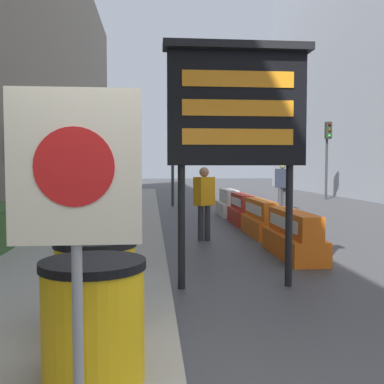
{
  "coord_description": "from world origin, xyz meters",
  "views": [
    {
      "loc": [
        -0.24,
        -2.64,
        1.65
      ],
      "look_at": [
        0.48,
        5.31,
        1.2
      ],
      "focal_mm": 42.0,
      "sensor_mm": 36.0,
      "label": 1
    }
  ],
  "objects_px": {
    "barrel_drum_middle": "(96,286)",
    "pedestrian_worker": "(204,197)",
    "jersey_barrier_orange_near": "(260,220)",
    "traffic_light_near_curb": "(173,145)",
    "traffic_cone_near": "(305,226)",
    "traffic_light_far_side": "(328,143)",
    "barrel_drum_foreground": "(93,320)",
    "jersey_barrier_red_striped": "(242,211)",
    "pedestrian_passerby": "(282,182)",
    "message_board": "(237,109)",
    "jersey_barrier_orange_far": "(293,237)",
    "jersey_barrier_white": "(229,204)",
    "warning_sign": "(75,191)"
  },
  "relations": [
    {
      "from": "warning_sign",
      "to": "pedestrian_worker",
      "type": "relative_size",
      "value": 1.18
    },
    {
      "from": "pedestrian_worker",
      "to": "pedestrian_passerby",
      "type": "xyz_separation_m",
      "value": [
        3.64,
        6.28,
        0.1
      ]
    },
    {
      "from": "traffic_cone_near",
      "to": "traffic_light_far_side",
      "type": "relative_size",
      "value": 0.15
    },
    {
      "from": "jersey_barrier_white",
      "to": "traffic_light_far_side",
      "type": "height_order",
      "value": "traffic_light_far_side"
    },
    {
      "from": "traffic_light_near_curb",
      "to": "traffic_light_far_side",
      "type": "xyz_separation_m",
      "value": [
        7.9,
        3.22,
        0.26
      ]
    },
    {
      "from": "jersey_barrier_orange_near",
      "to": "traffic_cone_near",
      "type": "xyz_separation_m",
      "value": [
        0.9,
        -0.57,
        -0.09
      ]
    },
    {
      "from": "warning_sign",
      "to": "jersey_barrier_orange_near",
      "type": "relative_size",
      "value": 0.97
    },
    {
      "from": "jersey_barrier_orange_far",
      "to": "pedestrian_worker",
      "type": "relative_size",
      "value": 1.28
    },
    {
      "from": "jersey_barrier_orange_near",
      "to": "jersey_barrier_red_striped",
      "type": "distance_m",
      "value": 2.17
    },
    {
      "from": "jersey_barrier_red_striped",
      "to": "traffic_light_near_curb",
      "type": "relative_size",
      "value": 0.51
    },
    {
      "from": "traffic_cone_near",
      "to": "barrel_drum_middle",
      "type": "bearing_deg",
      "value": -124.06
    },
    {
      "from": "barrel_drum_middle",
      "to": "pedestrian_worker",
      "type": "distance_m",
      "value": 6.1
    },
    {
      "from": "barrel_drum_foreground",
      "to": "jersey_barrier_white",
      "type": "bearing_deg",
      "value": 75.7
    },
    {
      "from": "warning_sign",
      "to": "traffic_light_near_curb",
      "type": "bearing_deg",
      "value": 85.43
    },
    {
      "from": "barrel_drum_middle",
      "to": "traffic_light_far_side",
      "type": "distance_m",
      "value": 20.18
    },
    {
      "from": "barrel_drum_foreground",
      "to": "jersey_barrier_red_striped",
      "type": "distance_m",
      "value": 10.02
    },
    {
      "from": "jersey_barrier_orange_near",
      "to": "traffic_light_near_curb",
      "type": "bearing_deg",
      "value": 101.95
    },
    {
      "from": "warning_sign",
      "to": "jersey_barrier_orange_far",
      "type": "distance_m",
      "value": 6.36
    },
    {
      "from": "jersey_barrier_orange_near",
      "to": "traffic_light_far_side",
      "type": "distance_m",
      "value": 13.12
    },
    {
      "from": "warning_sign",
      "to": "pedestrian_worker",
      "type": "xyz_separation_m",
      "value": [
        1.58,
        7.4,
        -0.55
      ]
    },
    {
      "from": "jersey_barrier_orange_near",
      "to": "pedestrian_worker",
      "type": "relative_size",
      "value": 1.22
    },
    {
      "from": "jersey_barrier_orange_far",
      "to": "jersey_barrier_orange_near",
      "type": "relative_size",
      "value": 1.05
    },
    {
      "from": "jersey_barrier_orange_near",
      "to": "message_board",
      "type": "bearing_deg",
      "value": -107.71
    },
    {
      "from": "barrel_drum_foreground",
      "to": "jersey_barrier_red_striped",
      "type": "bearing_deg",
      "value": 72.59
    },
    {
      "from": "jersey_barrier_orange_far",
      "to": "jersey_barrier_orange_near",
      "type": "distance_m",
      "value": 2.54
    },
    {
      "from": "barrel_drum_middle",
      "to": "jersey_barrier_orange_near",
      "type": "bearing_deg",
      "value": 64.51
    },
    {
      "from": "barrel_drum_middle",
      "to": "pedestrian_passerby",
      "type": "bearing_deg",
      "value": 66.37
    },
    {
      "from": "jersey_barrier_orange_far",
      "to": "barrel_drum_middle",
      "type": "bearing_deg",
      "value": -128.09
    },
    {
      "from": "traffic_cone_near",
      "to": "pedestrian_passerby",
      "type": "distance_m",
      "value": 6.41
    },
    {
      "from": "jersey_barrier_orange_near",
      "to": "traffic_cone_near",
      "type": "bearing_deg",
      "value": -32.45
    },
    {
      "from": "message_board",
      "to": "jersey_barrier_orange_far",
      "type": "height_order",
      "value": "message_board"
    },
    {
      "from": "barrel_drum_foreground",
      "to": "pedestrian_worker",
      "type": "relative_size",
      "value": 0.52
    },
    {
      "from": "barrel_drum_foreground",
      "to": "barrel_drum_middle",
      "type": "distance_m",
      "value": 0.91
    },
    {
      "from": "warning_sign",
      "to": "pedestrian_passerby",
      "type": "bearing_deg",
      "value": 69.13
    },
    {
      "from": "barrel_drum_foreground",
      "to": "traffic_light_near_curb",
      "type": "xyz_separation_m",
      "value": [
        1.28,
        15.47,
        1.98
      ]
    },
    {
      "from": "traffic_light_far_side",
      "to": "barrel_drum_middle",
      "type": "bearing_deg",
      "value": -117.56
    },
    {
      "from": "jersey_barrier_white",
      "to": "warning_sign",
      "type": "bearing_deg",
      "value": -103.59
    },
    {
      "from": "barrel_drum_foreground",
      "to": "message_board",
      "type": "bearing_deg",
      "value": 61.52
    },
    {
      "from": "barrel_drum_foreground",
      "to": "warning_sign",
      "type": "bearing_deg",
      "value": -90.34
    },
    {
      "from": "traffic_cone_near",
      "to": "pedestrian_worker",
      "type": "distance_m",
      "value": 2.43
    },
    {
      "from": "jersey_barrier_white",
      "to": "jersey_barrier_orange_near",
      "type": "bearing_deg",
      "value": -90.0
    },
    {
      "from": "jersey_barrier_red_striped",
      "to": "traffic_light_far_side",
      "type": "relative_size",
      "value": 0.46
    },
    {
      "from": "warning_sign",
      "to": "jersey_barrier_orange_far",
      "type": "height_order",
      "value": "warning_sign"
    },
    {
      "from": "barrel_drum_foreground",
      "to": "message_board",
      "type": "relative_size",
      "value": 0.26
    },
    {
      "from": "traffic_light_near_curb",
      "to": "traffic_cone_near",
      "type": "bearing_deg",
      "value": -73.19
    },
    {
      "from": "barrel_drum_foreground",
      "to": "jersey_barrier_white",
      "type": "height_order",
      "value": "barrel_drum_foreground"
    },
    {
      "from": "barrel_drum_foreground",
      "to": "traffic_light_far_side",
      "type": "relative_size",
      "value": 0.22
    },
    {
      "from": "message_board",
      "to": "jersey_barrier_orange_far",
      "type": "xyz_separation_m",
      "value": [
        1.45,
        1.99,
        -2.05
      ]
    },
    {
      "from": "barrel_drum_middle",
      "to": "traffic_cone_near",
      "type": "relative_size",
      "value": 1.43
    },
    {
      "from": "message_board",
      "to": "pedestrian_worker",
      "type": "height_order",
      "value": "message_board"
    }
  ]
}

